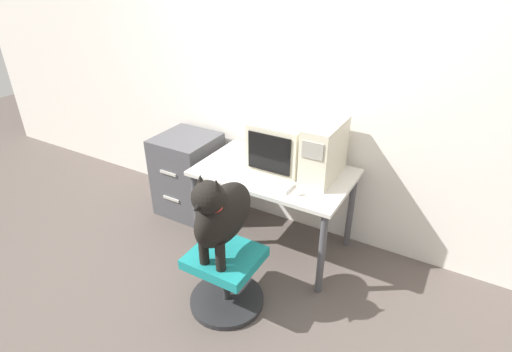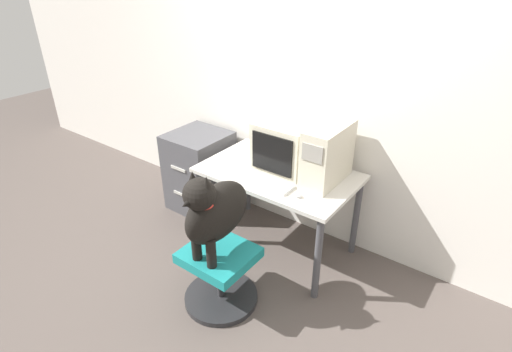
{
  "view_description": "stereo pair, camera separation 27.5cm",
  "coord_description": "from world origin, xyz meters",
  "px_view_note": "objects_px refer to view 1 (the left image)",
  "views": [
    {
      "loc": [
        1.22,
        -2.03,
        2.12
      ],
      "look_at": [
        0.01,
        0.06,
        0.8
      ],
      "focal_mm": 28.0,
      "sensor_mm": 36.0,
      "label": 1
    },
    {
      "loc": [
        1.45,
        -1.88,
        2.12
      ],
      "look_at": [
        0.01,
        0.06,
        0.8
      ],
      "focal_mm": 28.0,
      "sensor_mm": 36.0,
      "label": 2
    }
  ],
  "objects_px": {
    "keyboard": "(262,181)",
    "filing_cabinet": "(188,174)",
    "office_chair": "(226,277)",
    "dog": "(221,213)",
    "pc_tower": "(324,151)",
    "crt_monitor": "(282,143)"
  },
  "relations": [
    {
      "from": "keyboard",
      "to": "filing_cabinet",
      "type": "xyz_separation_m",
      "value": [
        -0.95,
        0.31,
        -0.35
      ]
    },
    {
      "from": "office_chair",
      "to": "dog",
      "type": "bearing_deg",
      "value": -90.0
    },
    {
      "from": "office_chair",
      "to": "keyboard",
      "type": "bearing_deg",
      "value": 91.84
    },
    {
      "from": "office_chair",
      "to": "filing_cabinet",
      "type": "xyz_separation_m",
      "value": [
        -0.97,
        0.83,
        0.15
      ]
    },
    {
      "from": "keyboard",
      "to": "filing_cabinet",
      "type": "distance_m",
      "value": 1.06
    },
    {
      "from": "keyboard",
      "to": "pc_tower",
      "type": "bearing_deg",
      "value": 40.21
    },
    {
      "from": "crt_monitor",
      "to": "filing_cabinet",
      "type": "height_order",
      "value": "crt_monitor"
    },
    {
      "from": "crt_monitor",
      "to": "filing_cabinet",
      "type": "relative_size",
      "value": 0.59
    },
    {
      "from": "keyboard",
      "to": "dog",
      "type": "xyz_separation_m",
      "value": [
        0.02,
        -0.54,
        0.04
      ]
    },
    {
      "from": "keyboard",
      "to": "crt_monitor",
      "type": "bearing_deg",
      "value": 91.59
    },
    {
      "from": "dog",
      "to": "pc_tower",
      "type": "bearing_deg",
      "value": 68.44
    },
    {
      "from": "crt_monitor",
      "to": "pc_tower",
      "type": "distance_m",
      "value": 0.36
    },
    {
      "from": "filing_cabinet",
      "to": "dog",
      "type": "bearing_deg",
      "value": -41.37
    },
    {
      "from": "crt_monitor",
      "to": "office_chair",
      "type": "height_order",
      "value": "crt_monitor"
    },
    {
      "from": "dog",
      "to": "crt_monitor",
      "type": "bearing_deg",
      "value": 91.7
    },
    {
      "from": "keyboard",
      "to": "office_chair",
      "type": "distance_m",
      "value": 0.72
    },
    {
      "from": "keyboard",
      "to": "office_chair",
      "type": "bearing_deg",
      "value": -88.16
    },
    {
      "from": "filing_cabinet",
      "to": "office_chair",
      "type": "bearing_deg",
      "value": -40.7
    },
    {
      "from": "keyboard",
      "to": "dog",
      "type": "height_order",
      "value": "dog"
    },
    {
      "from": "crt_monitor",
      "to": "filing_cabinet",
      "type": "distance_m",
      "value": 1.07
    },
    {
      "from": "pc_tower",
      "to": "dog",
      "type": "bearing_deg",
      "value": -111.56
    },
    {
      "from": "pc_tower",
      "to": "office_chair",
      "type": "bearing_deg",
      "value": -112.04
    }
  ]
}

